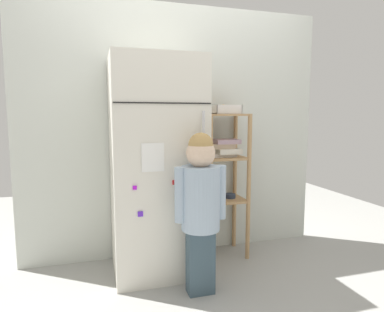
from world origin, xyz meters
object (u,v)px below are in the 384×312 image
at_px(child_standing, 201,198).
at_px(fruit_bin, 227,110).
at_px(refrigerator, 157,167).
at_px(pantry_shelf_unit, 223,166).

relative_size(child_standing, fruit_bin, 4.90).
xyz_separation_m(refrigerator, fruit_bin, (0.63, 0.13, 0.44)).
bearing_deg(child_standing, pantry_shelf_unit, 55.17).
height_order(pantry_shelf_unit, fruit_bin, fruit_bin).
xyz_separation_m(refrigerator, child_standing, (0.22, -0.43, -0.15)).
height_order(refrigerator, child_standing, refrigerator).
relative_size(refrigerator, child_standing, 1.49).
distance_m(refrigerator, pantry_shelf_unit, 0.62).
distance_m(child_standing, pantry_shelf_unit, 0.69).
bearing_deg(fruit_bin, child_standing, -126.35).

